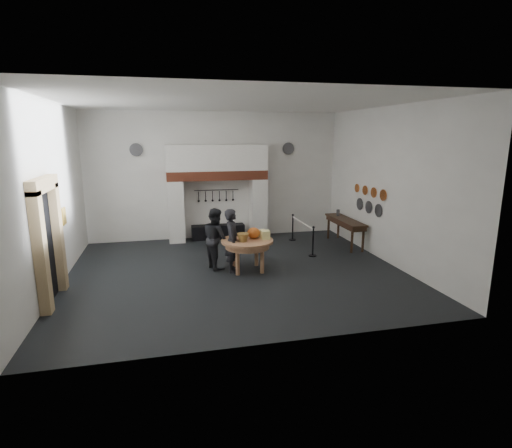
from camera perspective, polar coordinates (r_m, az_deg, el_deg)
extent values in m
cube|color=black|center=(11.12, -2.78, -6.76)|extent=(9.00, 8.00, 0.02)
cube|color=silver|center=(10.53, -3.05, 17.02)|extent=(9.00, 8.00, 0.02)
cube|color=white|center=(14.52, -5.75, 6.85)|extent=(9.00, 0.02, 4.50)
cube|color=white|center=(6.75, 3.15, 0.34)|extent=(9.00, 0.02, 4.50)
cube|color=white|center=(10.76, -27.26, 3.54)|extent=(0.02, 8.00, 4.50)
cube|color=white|center=(12.22, 18.43, 5.21)|extent=(0.02, 8.00, 4.50)
cube|color=silver|center=(14.23, -11.36, 1.77)|extent=(0.55, 0.70, 2.15)
cube|color=silver|center=(14.61, 0.28, 2.29)|extent=(0.55, 0.70, 2.15)
cube|color=#9E442B|center=(14.17, -5.57, 6.96)|extent=(3.50, 0.72, 0.32)
cube|color=silver|center=(14.13, -5.62, 9.42)|extent=(3.50, 0.70, 0.90)
cube|color=black|center=(14.58, -5.43, -1.09)|extent=(1.90, 0.45, 0.50)
cylinder|color=black|center=(14.50, -5.66, 4.86)|extent=(1.60, 0.02, 0.02)
cube|color=black|center=(9.99, -27.86, -2.99)|extent=(0.04, 1.10, 2.50)
cube|color=tan|center=(9.30, -28.41, -3.80)|extent=(0.22, 0.30, 2.60)
cube|color=tan|center=(10.62, -26.50, -1.73)|extent=(0.22, 0.30, 2.60)
cube|color=tan|center=(9.72, -28.19, 5.01)|extent=(0.22, 1.70, 0.30)
cube|color=gold|center=(11.62, -25.78, 1.00)|extent=(0.05, 0.34, 0.44)
cylinder|color=tan|center=(10.97, -1.26, -2.43)|extent=(1.62, 1.62, 0.07)
ellipsoid|color=#D74B1E|center=(11.06, -0.35, -1.29)|extent=(0.36, 0.36, 0.31)
cube|color=#F2EE91|center=(11.00, 1.35, -1.56)|extent=(0.22, 0.22, 0.24)
cube|color=#F2DD90|center=(11.28, 0.87, -1.31)|extent=(0.18, 0.18, 0.20)
cone|color=olive|center=(10.77, -1.88, -1.93)|extent=(0.36, 0.36, 0.22)
ellipsoid|color=#A27A39|center=(11.26, -2.12, -1.52)|extent=(0.31, 0.18, 0.13)
imported|color=black|center=(10.91, -3.40, -2.36)|extent=(0.54, 0.71, 1.75)
imported|color=black|center=(11.24, -5.76, -2.04)|extent=(0.84, 0.97, 1.71)
cube|color=#361E13|center=(13.86, 12.65, 0.56)|extent=(0.55, 2.20, 0.06)
cylinder|color=#47464B|center=(14.36, 11.64, 1.59)|extent=(0.12, 0.12, 0.22)
cylinder|color=#C6662D|center=(12.40, 17.70, 3.96)|extent=(0.03, 0.34, 0.34)
cylinder|color=#C6662D|center=(12.87, 16.46, 4.33)|extent=(0.03, 0.32, 0.32)
cylinder|color=#C6662D|center=(13.35, 15.31, 4.68)|extent=(0.03, 0.30, 0.30)
cylinder|color=#C6662D|center=(13.83, 14.23, 5.00)|extent=(0.03, 0.28, 0.28)
cylinder|color=#4C4C51|center=(12.65, 17.09, 1.86)|extent=(0.03, 0.40, 0.40)
cylinder|color=#4C4C51|center=(13.16, 15.80, 2.34)|extent=(0.03, 0.40, 0.40)
cylinder|color=#4C4C51|center=(13.68, 14.60, 2.78)|extent=(0.03, 0.40, 0.40)
cylinder|color=#4C4C51|center=(14.33, -16.75, 10.13)|extent=(0.44, 0.03, 0.44)
cylinder|color=#4C4C51|center=(15.01, 4.65, 10.69)|extent=(0.44, 0.03, 0.44)
cylinder|color=black|center=(12.47, 8.15, -2.58)|extent=(0.05, 0.05, 0.90)
cylinder|color=black|center=(14.29, 5.26, -0.55)|extent=(0.05, 0.05, 0.90)
cylinder|color=white|center=(13.28, 6.65, 0.18)|extent=(0.04, 2.00, 0.04)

